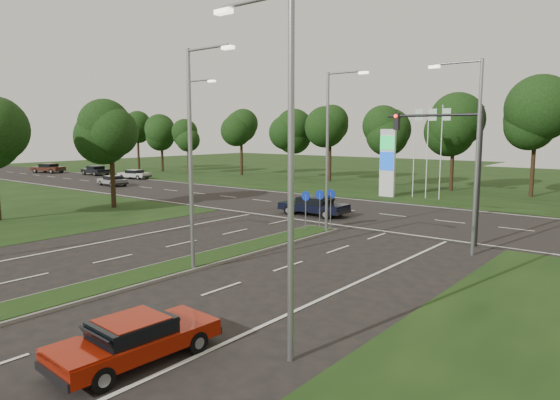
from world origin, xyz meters
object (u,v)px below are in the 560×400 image
Objects in this scene: red_sedan at (135,338)px; far_car_c at (95,170)px; far_car_a at (113,180)px; far_car_b at (134,174)px; navy_sedan at (314,206)px; far_car_d at (48,168)px.

far_car_c is at bearing 153.25° from red_sedan.
far_car_a is at bearing -112.45° from far_car_c.
far_car_b is at bearing 148.37° from red_sedan.
navy_sedan reaches higher than red_sedan.
navy_sedan is at bearing -99.44° from far_car_c.
red_sedan is at bearing -118.09° from far_car_c.
far_car_d reaches higher than navy_sedan.
far_car_c reaches higher than far_car_a.
far_car_d is (-50.22, 6.32, 0.01)m from navy_sedan.
far_car_d reaches higher than red_sedan.
far_car_b is 17.48m from far_car_d.
far_car_d is at bearing 105.89° from far_car_c.
navy_sedan reaches higher than far_car_b.
navy_sedan reaches higher than far_car_c.
red_sedan is at bearing -116.20° from far_car_a.
far_car_c is 8.90m from far_car_d.
navy_sedan is 0.96× the size of far_car_d.
navy_sedan is 27.93m from far_car_a.
far_car_b is (-5.04, 6.26, 0.02)m from far_car_a.
far_car_a is at bearing 83.10° from navy_sedan.
far_car_c reaches higher than far_car_b.
far_car_b is (-42.11, 29.50, 0.00)m from red_sedan.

